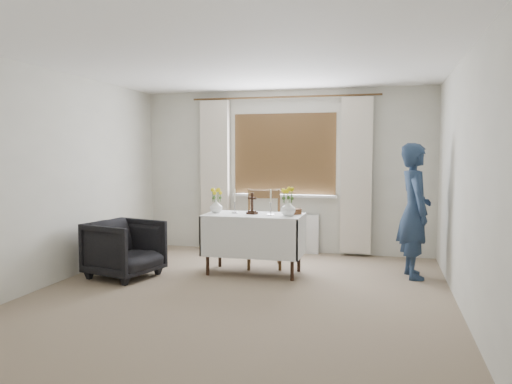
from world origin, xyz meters
The scene contains 12 objects.
ground centered at (0.00, 0.00, 0.00)m, with size 5.00×5.00×0.00m, color gray.
altar_table centered at (-0.10, 0.99, 0.38)m, with size 1.24×0.64×0.76m, color white.
wooden_chair centered at (-0.05, 1.38, 0.52)m, with size 0.48×0.48×1.04m, color brown, non-canonical shape.
armchair centered at (-1.60, 0.41, 0.35)m, with size 0.76×0.78×0.71m, color black.
person centered at (1.87, 1.30, 0.83)m, with size 0.61×0.40×1.66m, color navy.
radiator centered at (0.00, 2.42, 0.30)m, with size 1.10×0.10×0.60m, color silver.
wooden_cross centered at (-0.12, 0.99, 0.90)m, with size 0.13×0.09×0.27m, color black, non-canonical shape.
candlestick_left centered at (-0.36, 1.03, 0.92)m, with size 0.09×0.09×0.31m, color silver, non-canonical shape.
candlestick_right centered at (0.13, 0.96, 0.92)m, with size 0.09×0.09×0.32m, color silver, non-canonical shape.
flower_vase_left centered at (-0.61, 1.01, 0.85)m, with size 0.16×0.16×0.17m, color white.
flower_vase_right centered at (0.36, 0.94, 0.86)m, with size 0.18×0.18×0.19m, color white.
wicker_basket centered at (0.40, 1.14, 0.80)m, with size 0.19×0.19×0.07m, color brown.
Camera 1 is at (1.51, -5.08, 1.55)m, focal length 35.00 mm.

